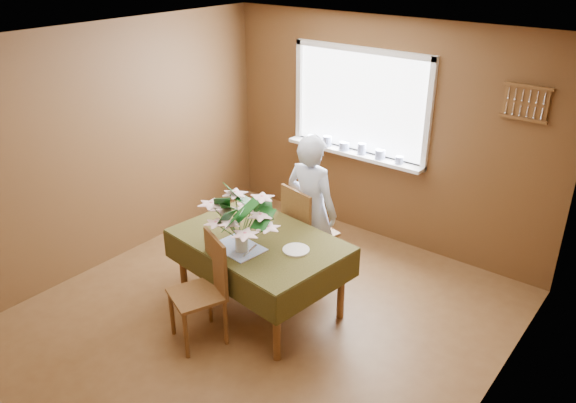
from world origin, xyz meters
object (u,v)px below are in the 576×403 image
Objects in this scene: seated_woman at (311,210)px; chair_far at (304,229)px; dining_table at (259,247)px; flower_bouquet at (241,216)px; chair_near at (205,285)px.

chair_far is at bearing 6.10° from seated_woman.
flower_bouquet is at bearing -77.41° from dining_table.
chair_far is (0.01, 0.69, -0.11)m from dining_table.
flower_bouquet is (-0.06, -0.95, 0.29)m from seated_woman.
dining_table is 1.69× the size of chair_near.
seated_woman reaches higher than chair_near.
flower_bouquet reaches higher than chair_far.
flower_bouquet is at bearing 97.74° from chair_near.
chair_near is 0.66m from flower_bouquet.
dining_table is at bearing 102.21° from chair_far.
chair_near is 1.64× the size of flower_bouquet.
chair_near is at bearing -89.72° from dining_table.
dining_table is at bearing 105.88° from chair_near.
chair_near is (-0.08, -1.31, -0.02)m from chair_far.
chair_near is (-0.07, -0.62, -0.12)m from dining_table.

